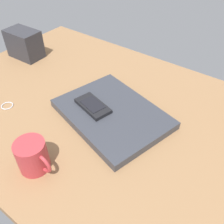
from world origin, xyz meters
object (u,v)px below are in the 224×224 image
Objects in this scene: cell_phone_on_laptop at (93,106)px; coffee_mug at (32,155)px; key_ring at (7,106)px; desk_organizer at (24,44)px; laptop_closed at (112,114)px.

cell_phone_on_laptop is 1.20× the size of coffee_mug.
key_ring is 0.28× the size of desk_organizer.
desk_organizer is (-47.83, 36.09, 1.46)cm from coffee_mug.
laptop_closed is 3.07× the size of coffee_mug.
desk_organizer is (-21.67, 25.78, 5.53)cm from key_ring.
desk_organizer is at bearing 142.96° from coffee_mug.
cell_phone_on_laptop reaches higher than key_ring.
coffee_mug reaches higher than cell_phone_on_laptop.
laptop_closed reaches higher than key_ring.
laptop_closed is 35.01cm from key_ring.
coffee_mug is 59.94cm from desk_organizer.
key_ring is at bearing -137.00° from laptop_closed.
desk_organizer reaches higher than key_ring.
cell_phone_on_laptop is at bearing 29.59° from key_ring.
key_ring is at bearing 158.47° from coffee_mug.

